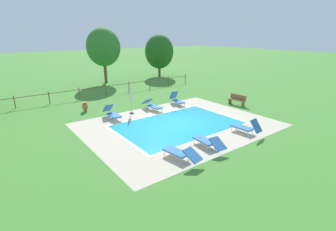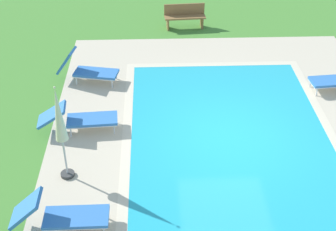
% 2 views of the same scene
% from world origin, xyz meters
% --- Properties ---
extents(ground_plane, '(160.00, 160.00, 0.00)m').
position_xyz_m(ground_plane, '(0.00, 0.00, 0.00)').
color(ground_plane, '#478433').
extents(pool_deck_paving, '(11.95, 9.26, 0.01)m').
position_xyz_m(pool_deck_paving, '(0.00, 0.00, 0.00)').
color(pool_deck_paving, beige).
rests_on(pool_deck_paving, ground).
extents(swimming_pool_water, '(7.73, 5.05, 0.01)m').
position_xyz_m(swimming_pool_water, '(0.00, 0.00, 0.01)').
color(swimming_pool_water, '#23A8C1').
rests_on(swimming_pool_water, ground).
extents(pool_coping_rim, '(8.21, 5.53, 0.01)m').
position_xyz_m(pool_coping_rim, '(0.00, 0.00, 0.01)').
color(pool_coping_rim, beige).
rests_on(pool_coping_rim, ground).
extents(sun_lounger_north_near_steps, '(0.74, 2.07, 0.78)m').
position_xyz_m(sun_lounger_north_near_steps, '(0.51, 3.83, 0.36)').
color(sun_lounger_north_near_steps, '#3370BC').
rests_on(sun_lounger_north_near_steps, ground).
extents(sun_lounger_north_mid, '(0.78, 2.10, 0.74)m').
position_xyz_m(sun_lounger_north_mid, '(-0.96, -3.61, 0.36)').
color(sun_lounger_north_mid, '#3370BC').
rests_on(sun_lounger_north_mid, ground).
extents(sun_lounger_north_far, '(0.95, 1.90, 1.02)m').
position_xyz_m(sun_lounger_north_far, '(3.06, 3.90, 0.40)').
color(sun_lounger_north_far, '#3370BC').
rests_on(sun_lounger_north_far, ground).
extents(sun_lounger_north_end, '(0.76, 1.88, 1.01)m').
position_xyz_m(sun_lounger_north_end, '(2.29, -3.59, 0.40)').
color(sun_lounger_north_end, '#3370BC').
rests_on(sun_lounger_north_end, ground).
extents(sun_lounger_south_near_corner, '(0.62, 1.95, 0.91)m').
position_xyz_m(sun_lounger_south_near_corner, '(-2.93, 3.81, 0.38)').
color(sun_lounger_south_near_corner, '#3370BC').
rests_on(sun_lounger_south_near_corner, ground).
extents(sun_lounger_south_mid, '(0.89, 2.13, 0.73)m').
position_xyz_m(sun_lounger_south_mid, '(-2.94, -3.74, 0.36)').
color(sun_lounger_south_mid, '#3370BC').
rests_on(sun_lounger_south_mid, ground).
extents(patio_umbrella_closed_row_west, '(0.32, 0.32, 2.39)m').
position_xyz_m(patio_umbrella_closed_row_west, '(-1.30, 3.96, 1.56)').
color(patio_umbrella_closed_row_west, '#383838').
rests_on(patio_umbrella_closed_row_west, ground).
extents(wooden_bench_lawn_side, '(0.55, 1.53, 0.87)m').
position_xyz_m(wooden_bench_lawn_side, '(6.96, 0.71, 0.47)').
color(wooden_bench_lawn_side, olive).
rests_on(wooden_bench_lawn_side, ground).
extents(terracotta_urn_near_fence, '(0.44, 0.44, 0.70)m').
position_xyz_m(terracotta_urn_near_fence, '(-3.87, 6.65, 0.38)').
color(terracotta_urn_near_fence, '#B7663D').
rests_on(terracotta_urn_near_fence, ground).
extents(perimeter_fence, '(20.66, 0.08, 1.05)m').
position_xyz_m(perimeter_fence, '(-0.37, 10.76, 0.67)').
color(perimeter_fence, brown).
rests_on(perimeter_fence, ground).
extents(tree_far_west, '(3.92, 3.92, 6.42)m').
position_xyz_m(tree_far_west, '(2.24, 16.65, 4.19)').
color(tree_far_west, brown).
rests_on(tree_far_west, ground).
extents(tree_west_mid, '(3.89, 3.89, 5.63)m').
position_xyz_m(tree_west_mid, '(10.29, 16.74, 3.34)').
color(tree_west_mid, brown).
rests_on(tree_west_mid, ground).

